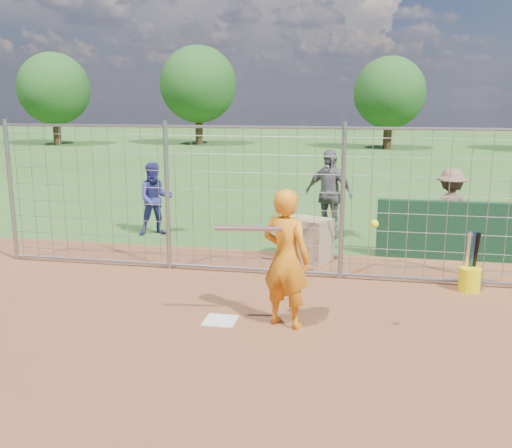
% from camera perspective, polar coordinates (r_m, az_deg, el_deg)
% --- Properties ---
extents(ground, '(100.00, 100.00, 0.00)m').
position_cam_1_polar(ground, '(8.04, -3.23, -9.16)').
color(ground, '#2D591E').
rests_on(ground, ground).
extents(infield_dirt, '(18.00, 18.00, 0.00)m').
position_cam_1_polar(infield_dirt, '(5.49, -11.45, -20.34)').
color(infield_dirt, brown).
rests_on(infield_dirt, ground).
extents(home_plate, '(0.43, 0.43, 0.02)m').
position_cam_1_polar(home_plate, '(7.86, -3.60, -9.62)').
color(home_plate, silver).
rests_on(home_plate, ground).
extents(dugout_wall, '(2.60, 0.20, 1.10)m').
position_cam_1_polar(dugout_wall, '(11.21, 18.63, -0.62)').
color(dugout_wall, '#11381E').
rests_on(dugout_wall, ground).
extents(batter, '(0.79, 0.66, 1.85)m').
position_cam_1_polar(batter, '(7.43, 3.02, -3.46)').
color(batter, orange).
rests_on(batter, ground).
extents(bystander_a, '(0.97, 0.89, 1.60)m').
position_cam_1_polar(bystander_a, '(12.70, -10.03, 2.48)').
color(bystander_a, navy).
rests_on(bystander_a, ground).
extents(bystander_b, '(1.21, 0.90, 1.91)m').
position_cam_1_polar(bystander_b, '(12.29, 7.26, 2.98)').
color(bystander_b, slate).
rests_on(bystander_b, ground).
extents(bystander_c, '(1.11, 0.70, 1.64)m').
position_cam_1_polar(bystander_c, '(11.76, 18.83, 1.30)').
color(bystander_c, brown).
rests_on(bystander_c, ground).
extents(equipment_bin, '(0.96, 0.83, 0.80)m').
position_cam_1_polar(equipment_bin, '(10.61, 5.19, -1.55)').
color(equipment_bin, tan).
rests_on(equipment_bin, ground).
extents(equipment_in_play, '(2.04, 0.17, 0.22)m').
position_cam_1_polar(equipment_in_play, '(7.11, 2.19, -0.35)').
color(equipment_in_play, silver).
rests_on(equipment_in_play, ground).
extents(bucket_with_bats, '(0.34, 0.38, 0.97)m').
position_cam_1_polar(bucket_with_bats, '(9.54, 20.59, -4.89)').
color(bucket_with_bats, yellow).
rests_on(bucket_with_bats, ground).
extents(backstop_fence, '(9.08, 0.08, 2.60)m').
position_cam_1_polar(backstop_fence, '(9.58, -0.39, 2.23)').
color(backstop_fence, gray).
rests_on(backstop_fence, ground).
extents(tree_line, '(44.66, 6.72, 6.48)m').
position_cam_1_polar(tree_line, '(35.40, 13.45, 13.33)').
color(tree_line, '#3F2B19').
rests_on(tree_line, ground).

